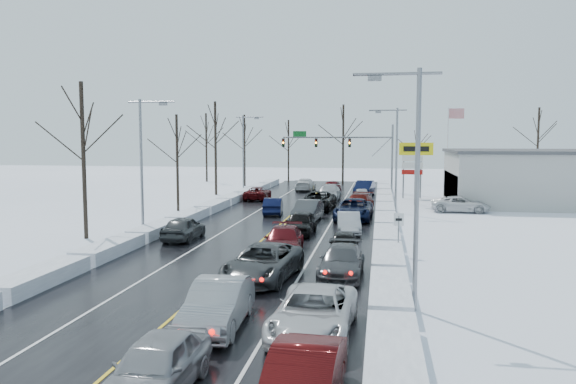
% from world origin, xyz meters
% --- Properties ---
extents(ground, '(160.00, 160.00, 0.00)m').
position_xyz_m(ground, '(0.00, 0.00, 0.00)').
color(ground, white).
rests_on(ground, ground).
extents(road_surface, '(14.00, 84.00, 0.01)m').
position_xyz_m(road_surface, '(0.00, 2.00, 0.01)').
color(road_surface, black).
rests_on(road_surface, ground).
extents(snow_bank_left, '(1.57, 72.00, 0.71)m').
position_xyz_m(snow_bank_left, '(-7.60, 2.00, 0.00)').
color(snow_bank_left, white).
rests_on(snow_bank_left, ground).
extents(snow_bank_right, '(1.57, 72.00, 0.71)m').
position_xyz_m(snow_bank_right, '(7.60, 2.00, 0.00)').
color(snow_bank_right, white).
rests_on(snow_bank_right, ground).
extents(traffic_signal_mast, '(13.28, 0.39, 8.00)m').
position_xyz_m(traffic_signal_mast, '(3.45, 27.99, 5.48)').
color(traffic_signal_mast, slate).
rests_on(traffic_signal_mast, ground).
extents(tires_plus_sign, '(3.20, 0.34, 6.00)m').
position_xyz_m(tires_plus_sign, '(10.50, 15.99, 4.99)').
color(tires_plus_sign, slate).
rests_on(tires_plus_sign, ground).
extents(used_vehicles_sign, '(2.20, 0.22, 4.65)m').
position_xyz_m(used_vehicles_sign, '(10.50, 22.00, 3.32)').
color(used_vehicles_sign, slate).
rests_on(used_vehicles_sign, ground).
extents(speed_limit_sign, '(0.55, 0.09, 2.35)m').
position_xyz_m(speed_limit_sign, '(8.20, -8.00, 1.63)').
color(speed_limit_sign, slate).
rests_on(speed_limit_sign, ground).
extents(flagpole, '(1.87, 1.20, 10.00)m').
position_xyz_m(flagpole, '(15.17, 30.00, 5.93)').
color(flagpole, silver).
rests_on(flagpole, ground).
extents(dealership_building, '(20.40, 12.40, 5.30)m').
position_xyz_m(dealership_building, '(23.98, 18.00, 2.66)').
color(dealership_building, '#A1A29D').
rests_on(dealership_building, ground).
extents(streetlight_se, '(3.20, 0.25, 9.00)m').
position_xyz_m(streetlight_se, '(8.30, -18.00, 5.31)').
color(streetlight_se, slate).
rests_on(streetlight_se, ground).
extents(streetlight_ne, '(3.20, 0.25, 9.00)m').
position_xyz_m(streetlight_ne, '(8.30, 10.00, 5.31)').
color(streetlight_ne, slate).
rests_on(streetlight_ne, ground).
extents(streetlight_sw, '(3.20, 0.25, 9.00)m').
position_xyz_m(streetlight_sw, '(-8.30, -4.00, 5.31)').
color(streetlight_sw, slate).
rests_on(streetlight_sw, ground).
extents(streetlight_nw, '(3.20, 0.25, 9.00)m').
position_xyz_m(streetlight_nw, '(-8.30, 24.00, 5.31)').
color(streetlight_nw, slate).
rests_on(streetlight_nw, ground).
extents(tree_left_b, '(4.00, 4.00, 10.00)m').
position_xyz_m(tree_left_b, '(-11.50, -6.00, 6.99)').
color(tree_left_b, '#2D231C').
rests_on(tree_left_b, ground).
extents(tree_left_c, '(3.40, 3.40, 8.50)m').
position_xyz_m(tree_left_c, '(-10.50, 8.00, 5.94)').
color(tree_left_c, '#2D231C').
rests_on(tree_left_c, ground).
extents(tree_left_d, '(4.20, 4.20, 10.50)m').
position_xyz_m(tree_left_d, '(-11.20, 22.00, 7.33)').
color(tree_left_d, '#2D231C').
rests_on(tree_left_d, ground).
extents(tree_left_e, '(3.80, 3.80, 9.50)m').
position_xyz_m(tree_left_e, '(-10.80, 34.00, 6.64)').
color(tree_left_e, '#2D231C').
rests_on(tree_left_e, ground).
extents(tree_far_a, '(4.00, 4.00, 10.00)m').
position_xyz_m(tree_far_a, '(-18.00, 40.00, 6.99)').
color(tree_far_a, '#2D231C').
rests_on(tree_far_a, ground).
extents(tree_far_b, '(3.60, 3.60, 9.00)m').
position_xyz_m(tree_far_b, '(-6.00, 41.00, 6.29)').
color(tree_far_b, '#2D231C').
rests_on(tree_far_b, ground).
extents(tree_far_c, '(4.40, 4.40, 11.00)m').
position_xyz_m(tree_far_c, '(2.00, 39.00, 7.68)').
color(tree_far_c, '#2D231C').
rests_on(tree_far_c, ground).
extents(tree_far_d, '(3.40, 3.40, 8.50)m').
position_xyz_m(tree_far_d, '(12.00, 40.50, 5.94)').
color(tree_far_d, '#2D231C').
rests_on(tree_far_d, ground).
extents(tree_far_e, '(4.20, 4.20, 10.50)m').
position_xyz_m(tree_far_e, '(28.00, 41.00, 7.33)').
color(tree_far_e, '#2D231C').
rests_on(tree_far_e, ground).
extents(queued_car_1, '(1.94, 5.00, 1.62)m').
position_xyz_m(queued_car_1, '(1.75, -21.06, 0.00)').
color(queued_car_1, gray).
rests_on(queued_car_1, ground).
extents(queued_car_2, '(3.30, 6.03, 1.60)m').
position_xyz_m(queued_car_2, '(1.93, -14.43, 0.00)').
color(queued_car_2, '#383B3D').
rests_on(queued_car_2, ground).
extents(queued_car_3, '(2.49, 5.31, 1.50)m').
position_xyz_m(queued_car_3, '(1.87, -8.64, 0.00)').
color(queued_car_3, '#49090E').
rests_on(queued_car_3, ground).
extents(queued_car_4, '(1.93, 4.58, 1.55)m').
position_xyz_m(queued_car_4, '(1.92, -2.28, 0.00)').
color(queued_car_4, black).
rests_on(queued_car_4, ground).
extents(queued_car_5, '(2.05, 5.05, 1.63)m').
position_xyz_m(queued_car_5, '(1.63, 3.74, 0.00)').
color(queued_car_5, '#3C3F41').
rests_on(queued_car_5, ground).
extents(queued_car_6, '(3.21, 6.23, 1.68)m').
position_xyz_m(queued_car_6, '(1.61, 10.49, 0.00)').
color(queued_car_6, black).
rests_on(queued_car_6, ground).
extents(queued_car_7, '(2.37, 5.56, 1.60)m').
position_xyz_m(queued_car_7, '(1.95, 18.15, 0.00)').
color(queued_car_7, '#9FA2A7').
rests_on(queued_car_7, ground).
extents(queued_car_8, '(2.16, 4.90, 1.64)m').
position_xyz_m(queued_car_8, '(1.71, 24.26, 0.00)').
color(queued_car_8, '#4F0A10').
rests_on(queued_car_8, ground).
extents(queued_car_10, '(2.75, 5.60, 1.53)m').
position_xyz_m(queued_car_10, '(5.07, -21.30, 0.00)').
color(queued_car_10, silver).
rests_on(queued_car_10, ground).
extents(queued_car_11, '(2.10, 4.92, 1.42)m').
position_xyz_m(queued_car_11, '(5.44, -13.18, 0.00)').
color(queued_car_11, '#404346').
rests_on(queued_car_11, ground).
extents(queued_car_12, '(1.75, 3.99, 1.34)m').
position_xyz_m(queued_car_12, '(5.25, -8.78, 0.00)').
color(queued_car_12, black).
rests_on(queued_car_12, ground).
extents(queued_car_13, '(1.92, 4.43, 1.42)m').
position_xyz_m(queued_car_13, '(5.09, -1.31, 0.00)').
color(queued_car_13, '#A2A4AA').
rests_on(queued_car_13, ground).
extents(queued_car_14, '(2.99, 6.12, 1.67)m').
position_xyz_m(queued_car_14, '(5.11, 4.95, 0.00)').
color(queued_car_14, black).
rests_on(queued_car_14, ground).
extents(queued_car_15, '(2.81, 5.57, 1.55)m').
position_xyz_m(queued_car_15, '(5.33, 10.35, 0.00)').
color(queued_car_15, '#490D09').
rests_on(queued_car_15, ground).
extents(queued_car_16, '(1.91, 4.12, 1.37)m').
position_xyz_m(queued_car_16, '(5.35, 17.77, 0.00)').
color(queued_car_16, '#B9B9BB').
rests_on(queued_car_16, ground).
extents(queued_car_17, '(2.42, 5.28, 1.68)m').
position_xyz_m(queued_car_17, '(5.43, 23.76, 0.00)').
color(queued_car_17, black).
rests_on(queued_car_17, ground).
extents(oncoming_car_0, '(2.02, 4.45, 1.42)m').
position_xyz_m(oncoming_car_0, '(-1.74, 7.15, 0.00)').
color(oncoming_car_0, black).
rests_on(oncoming_car_0, ground).
extents(oncoming_car_1, '(2.34, 4.95, 1.37)m').
position_xyz_m(oncoming_car_1, '(-5.43, 17.74, 0.00)').
color(oncoming_car_1, '#48090B').
rests_on(oncoming_car_1, ground).
extents(oncoming_car_2, '(2.17, 5.23, 1.51)m').
position_xyz_m(oncoming_car_2, '(-1.85, 28.64, 0.00)').
color(oncoming_car_2, silver).
rests_on(oncoming_car_2, ground).
extents(oncoming_car_3, '(1.81, 4.48, 1.52)m').
position_xyz_m(oncoming_car_3, '(-5.13, -5.44, 0.00)').
color(oncoming_car_3, '#383A3C').
rests_on(oncoming_car_3, ground).
extents(parked_car_0, '(5.06, 2.52, 1.38)m').
position_xyz_m(parked_car_0, '(14.11, 11.20, 0.00)').
color(parked_car_0, silver).
rests_on(parked_car_0, ground).
extents(parked_car_1, '(2.20, 4.86, 1.38)m').
position_xyz_m(parked_car_1, '(17.08, 16.63, 0.00)').
color(parked_car_1, silver).
rests_on(parked_car_1, ground).
extents(parked_car_2, '(2.03, 4.62, 1.55)m').
position_xyz_m(parked_car_2, '(14.99, 22.38, 0.00)').
color(parked_car_2, black).
rests_on(parked_car_2, ground).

